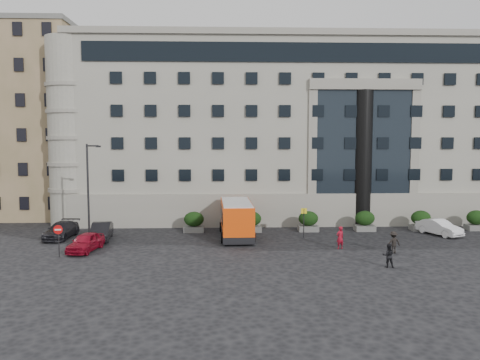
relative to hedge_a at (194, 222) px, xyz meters
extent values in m
plane|color=black|center=(4.00, -7.80, -0.93)|extent=(120.00, 120.00, 0.00)
cube|color=gray|center=(10.00, 14.20, 8.07)|extent=(44.00, 24.00, 18.00)
cylinder|color=black|center=(16.00, 2.50, 5.57)|extent=(1.80, 1.80, 13.00)
cube|color=olive|center=(-20.00, 12.20, 9.07)|extent=(14.00, 14.00, 20.00)
cube|color=brown|center=(-23.00, 30.20, 10.07)|extent=(13.00, 13.00, 22.00)
cube|color=#595956|center=(0.00, 0.00, -0.68)|extent=(1.80, 1.20, 0.50)
ellipsoid|color=black|center=(0.00, 0.00, 0.24)|extent=(1.80, 1.26, 1.34)
cube|color=#595956|center=(5.20, 0.00, -0.68)|extent=(1.80, 1.20, 0.50)
ellipsoid|color=black|center=(5.20, 0.00, 0.24)|extent=(1.80, 1.26, 1.34)
cube|color=#595956|center=(10.40, 0.00, -0.68)|extent=(1.80, 1.20, 0.50)
ellipsoid|color=black|center=(10.40, 0.00, 0.24)|extent=(1.80, 1.26, 1.34)
cube|color=#595956|center=(15.60, 0.00, -0.68)|extent=(1.80, 1.20, 0.50)
ellipsoid|color=black|center=(15.60, 0.00, 0.24)|extent=(1.80, 1.26, 1.34)
cube|color=#595956|center=(20.80, 0.00, -0.68)|extent=(1.80, 1.20, 0.50)
ellipsoid|color=black|center=(20.80, 0.00, 0.24)|extent=(1.80, 1.26, 1.34)
cube|color=#595956|center=(26.00, 0.00, -0.68)|extent=(1.80, 1.20, 0.50)
ellipsoid|color=black|center=(26.00, 0.00, 0.24)|extent=(1.80, 1.26, 1.34)
cylinder|color=#262628|center=(-8.00, -4.80, 3.07)|extent=(0.16, 0.16, 8.00)
cylinder|color=#262628|center=(-7.55, -4.80, 6.92)|extent=(0.90, 0.12, 0.12)
cube|color=black|center=(-7.10, -4.80, 6.87)|extent=(0.35, 0.18, 0.14)
cylinder|color=#262628|center=(9.50, -2.80, 0.32)|extent=(0.08, 0.08, 2.50)
cube|color=yellow|center=(9.50, -2.80, 1.37)|extent=(0.50, 0.06, 0.45)
cylinder|color=#262628|center=(-9.00, -8.80, 0.17)|extent=(0.08, 0.08, 2.20)
cylinder|color=red|center=(-9.00, -8.86, 1.07)|extent=(0.64, 0.05, 0.64)
cube|color=white|center=(-9.00, -8.90, 1.07)|extent=(0.45, 0.04, 0.10)
cube|color=#F0460B|center=(3.78, -2.39, 0.85)|extent=(2.72, 7.35, 2.46)
cube|color=black|center=(3.78, -2.39, -0.48)|extent=(2.76, 7.39, 0.55)
cube|color=black|center=(3.78, -2.39, 1.10)|extent=(2.73, 5.75, 1.09)
cube|color=silver|center=(3.78, -2.39, 2.03)|extent=(2.58, 6.98, 0.18)
cylinder|color=black|center=(2.61, -4.76, -0.48)|extent=(0.31, 0.91, 0.90)
cylinder|color=black|center=(5.10, -4.68, -0.48)|extent=(0.31, 0.91, 0.90)
cylinder|color=black|center=(2.47, -0.10, -0.48)|extent=(0.31, 0.91, 0.90)
cylinder|color=black|center=(4.96, -0.03, -0.48)|extent=(0.31, 0.91, 0.90)
cube|color=maroon|center=(-13.41, 11.08, 0.44)|extent=(2.35, 3.37, 2.20)
cube|color=maroon|center=(-13.65, 8.80, 0.08)|extent=(2.08, 1.61, 1.50)
cube|color=black|center=(-13.71, 8.18, 0.39)|extent=(1.68, 0.30, 0.71)
cylinder|color=black|center=(-14.60, 8.99, -0.56)|extent=(0.31, 0.76, 0.74)
cylinder|color=black|center=(-12.68, 8.78, -0.56)|extent=(0.31, 0.76, 0.74)
cylinder|color=black|center=(-14.30, 11.88, -0.56)|extent=(0.31, 0.76, 0.74)
cylinder|color=black|center=(-12.37, 11.67, -0.56)|extent=(0.31, 0.76, 0.74)
imported|color=maroon|center=(-7.64, -7.02, -0.24)|extent=(2.25, 4.23, 1.37)
imported|color=black|center=(-7.50, -3.10, -0.22)|extent=(2.00, 4.46, 1.42)
imported|color=black|center=(-11.09, -2.23, -0.26)|extent=(2.13, 4.71, 1.34)
imported|color=black|center=(-7.50, 8.20, -0.25)|extent=(2.45, 4.98, 1.36)
imported|color=white|center=(21.55, -2.09, -0.25)|extent=(3.05, 4.37, 1.37)
imported|color=maroon|center=(11.59, -6.94, -0.06)|extent=(0.75, 0.63, 1.74)
imported|color=black|center=(13.46, -12.18, -0.15)|extent=(0.84, 0.70, 1.57)
imported|color=black|center=(15.17, -8.47, -0.11)|extent=(1.16, 0.82, 1.64)
camera|label=1|loc=(2.73, -41.83, 7.44)|focal=35.00mm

